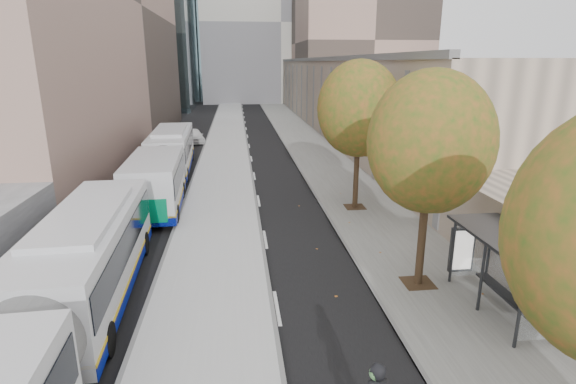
{
  "coord_description": "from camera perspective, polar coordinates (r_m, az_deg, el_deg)",
  "views": [
    {
      "loc": [
        -2.79,
        -1.15,
        7.82
      ],
      "look_at": [
        -0.7,
        17.09,
        2.5
      ],
      "focal_mm": 28.0,
      "sensor_mm": 36.0,
      "label": 1
    }
  ],
  "objects": [
    {
      "name": "bus_platform",
      "position": [
        36.98,
        -8.09,
        3.91
      ],
      "size": [
        4.25,
        150.0,
        0.15
      ],
      "primitive_type": "cube",
      "color": "silver",
      "rests_on": "ground"
    },
    {
      "name": "sidewalk",
      "position": [
        37.61,
        4.22,
        4.18
      ],
      "size": [
        4.75,
        150.0,
        0.08
      ],
      "primitive_type": "cube",
      "color": "gray",
      "rests_on": "ground"
    },
    {
      "name": "building_tan",
      "position": [
        67.77,
        9.37,
        12.72
      ],
      "size": [
        18.0,
        92.0,
        8.0
      ],
      "primitive_type": "cube",
      "color": "gray",
      "rests_on": "ground"
    },
    {
      "name": "building_far_block",
      "position": [
        97.81,
        -1.45,
        20.37
      ],
      "size": [
        30.0,
        18.0,
        30.0
      ],
      "primitive_type": "cube",
      "color": "#AFABA1",
      "rests_on": "ground"
    },
    {
      "name": "bus_shelter",
      "position": [
        15.81,
        26.64,
        -6.5
      ],
      "size": [
        1.9,
        4.4,
        2.53
      ],
      "color": "#383A3F",
      "rests_on": "sidewalk"
    },
    {
      "name": "tree_c",
      "position": [
        15.73,
        17.63,
        6.02
      ],
      "size": [
        4.2,
        4.2,
        7.28
      ],
      "color": "black",
      "rests_on": "sidewalk"
    },
    {
      "name": "tree_d",
      "position": [
        24.13,
        9.01,
        10.38
      ],
      "size": [
        4.4,
        4.4,
        7.6
      ],
      "color": "black",
      "rests_on": "sidewalk"
    },
    {
      "name": "bus_near",
      "position": [
        13.17,
        -28.19,
        -14.07
      ],
      "size": [
        3.36,
        17.79,
        2.95
      ],
      "rotation": [
        0.0,
        0.0,
        0.04
      ],
      "color": "silver",
      "rests_on": "ground"
    },
    {
      "name": "bus_far",
      "position": [
        30.33,
        -15.24,
        3.82
      ],
      "size": [
        3.32,
        17.97,
        2.98
      ],
      "rotation": [
        0.0,
        0.0,
        0.04
      ],
      "color": "silver",
      "rests_on": "ground"
    },
    {
      "name": "distant_car",
      "position": [
        46.37,
        -11.87,
        7.0
      ],
      "size": [
        2.7,
        4.45,
        1.42
      ],
      "primitive_type": "imported",
      "rotation": [
        0.0,
        0.0,
        0.26
      ],
      "color": "white",
      "rests_on": "ground"
    }
  ]
}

